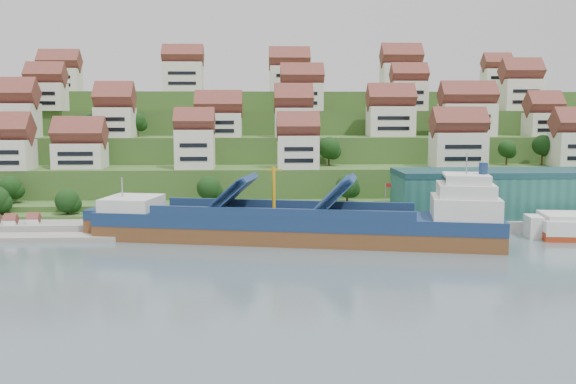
{
  "coord_description": "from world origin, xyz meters",
  "views": [
    {
      "loc": [
        -8.06,
        -119.72,
        24.91
      ],
      "look_at": [
        -1.9,
        14.0,
        8.0
      ],
      "focal_mm": 40.0,
      "sensor_mm": 36.0,
      "label": 1
    }
  ],
  "objects": [
    {
      "name": "hillside_trees",
      "position": [
        -8.05,
        45.9,
        17.22
      ],
      "size": [
        144.1,
        62.65,
        31.79
      ],
      "color": "#163812",
      "rests_on": "ground"
    },
    {
      "name": "pebble_beach",
      "position": [
        -58.0,
        12.0,
        0.5
      ],
      "size": [
        45.0,
        20.0,
        1.0
      ],
      "primitive_type": "cube",
      "color": "gray",
      "rests_on": "ground"
    },
    {
      "name": "hillside_village",
      "position": [
        2.81,
        61.14,
        24.67
      ],
      "size": [
        156.7,
        64.21,
        29.25
      ],
      "color": "silver",
      "rests_on": "ground"
    },
    {
      "name": "ground",
      "position": [
        0.0,
        0.0,
        0.0
      ],
      "size": [
        300.0,
        300.0,
        0.0
      ],
      "primitive_type": "plane",
      "color": "slate",
      "rests_on": "ground"
    },
    {
      "name": "flagpole",
      "position": [
        18.11,
        10.0,
        6.88
      ],
      "size": [
        1.28,
        0.16,
        8.0
      ],
      "color": "gray",
      "rests_on": "quay"
    },
    {
      "name": "quay",
      "position": [
        20.0,
        15.0,
        1.1
      ],
      "size": [
        180.0,
        14.0,
        2.2
      ],
      "primitive_type": "cube",
      "color": "gray",
      "rests_on": "ground"
    },
    {
      "name": "beach_huts",
      "position": [
        -60.0,
        10.75,
        2.1
      ],
      "size": [
        14.4,
        3.7,
        2.2
      ],
      "color": "white",
      "rests_on": "pebble_beach"
    },
    {
      "name": "cargo_ship",
      "position": [
        0.83,
        0.73,
        3.27
      ],
      "size": [
        78.04,
        27.31,
        17.11
      ],
      "rotation": [
        0.0,
        0.0,
        -0.2
      ],
      "color": "brown",
      "rests_on": "ground"
    },
    {
      "name": "hillside",
      "position": [
        0.0,
        103.55,
        10.66
      ],
      "size": [
        260.0,
        128.0,
        31.0
      ],
      "color": "#2D4C1E",
      "rests_on": "ground"
    },
    {
      "name": "warehouse",
      "position": [
        52.0,
        17.0,
        7.2
      ],
      "size": [
        60.0,
        15.0,
        10.0
      ],
      "primitive_type": "cube",
      "color": "#225C53",
      "rests_on": "quay"
    }
  ]
}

